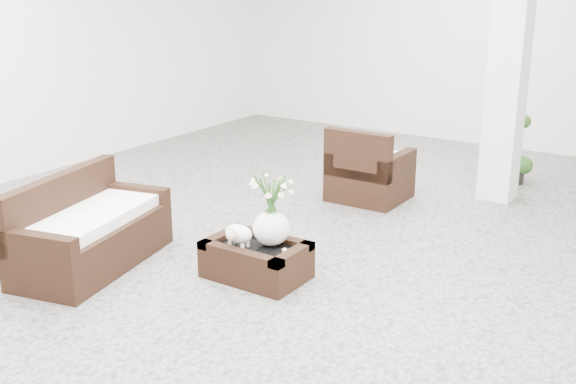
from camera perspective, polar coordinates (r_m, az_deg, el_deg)
The scene contains 9 objects.
ground at distance 7.17m, azimuth 0.45°, elevation -4.53°, with size 11.00×11.00×0.00m, color gray.
column at distance 8.76m, azimuth 17.63°, elevation 10.52°, with size 0.40×0.40×3.50m, color white.
coffee_table at distance 6.44m, azimuth -2.61°, elevation -5.68°, with size 0.90×0.60×0.31m, color black.
sheep_figurine at distance 6.33m, azimuth -4.05°, elevation -3.55°, with size 0.28×0.23×0.21m, color white.
planter_narcissus at distance 6.26m, azimuth -1.40°, elevation -0.90°, with size 0.44×0.44×0.80m, color white, non-canonical shape.
tealight at distance 6.23m, azimuth -0.28°, elevation -4.78°, with size 0.04×0.04×0.03m, color white.
armchair at distance 8.63m, azimuth 6.75°, elevation 2.36°, with size 0.86×0.82×0.92m, color black.
loveseat at distance 6.85m, azimuth -15.77°, elevation -2.40°, with size 1.63×0.78×0.87m, color black.
topiary at distance 9.69m, azimuth 18.12°, elevation 4.39°, with size 0.34×0.34×1.28m, color #244917, non-canonical shape.
Camera 1 is at (3.65, -5.56, 2.68)m, focal length 43.55 mm.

